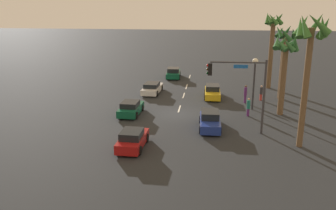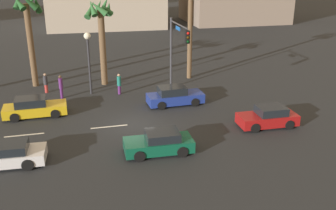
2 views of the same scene
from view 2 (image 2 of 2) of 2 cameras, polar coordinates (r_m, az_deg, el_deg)
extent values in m
plane|color=#232628|center=(26.44, -5.11, -2.85)|extent=(220.00, 220.00, 0.00)
cube|color=silver|center=(26.40, -20.37, -4.16)|extent=(2.43, 0.14, 0.01)
cube|color=silver|center=(26.26, -8.64, -3.17)|extent=(2.45, 0.14, 0.01)
cube|color=navy|center=(29.79, 1.08, 1.03)|extent=(4.33, 1.81, 0.71)
cube|color=black|center=(29.51, 0.61, 2.17)|extent=(2.10, 1.54, 0.58)
cylinder|color=black|center=(30.95, 2.99, 1.39)|extent=(0.65, 0.24, 0.64)
cylinder|color=black|center=(29.56, 3.98, 0.43)|extent=(0.65, 0.24, 0.64)
cylinder|color=black|center=(30.22, -1.76, 0.93)|extent=(0.65, 0.24, 0.64)
cylinder|color=black|center=(28.80, -0.98, -0.07)|extent=(0.65, 0.24, 0.64)
cube|color=silver|center=(22.96, -23.18, -7.08)|extent=(4.62, 1.99, 0.62)
cube|color=black|center=(22.66, -22.70, -5.83)|extent=(2.26, 1.66, 0.48)
cylinder|color=black|center=(22.02, -19.92, -8.25)|extent=(0.65, 0.25, 0.64)
cylinder|color=black|center=(23.48, -19.39, -6.32)|extent=(0.65, 0.25, 0.64)
cube|color=maroon|center=(26.71, 14.37, -2.02)|extent=(3.95, 1.77, 0.69)
cube|color=black|center=(26.59, 14.94, -0.76)|extent=(1.92, 1.52, 0.53)
cylinder|color=black|center=(25.63, 12.68, -3.31)|extent=(0.65, 0.24, 0.64)
cylinder|color=black|center=(26.93, 11.30, -2.01)|extent=(0.65, 0.24, 0.64)
cylinder|color=black|center=(26.71, 17.40, -2.77)|extent=(0.65, 0.24, 0.64)
cylinder|color=black|center=(27.96, 15.86, -1.55)|extent=(0.65, 0.24, 0.64)
cube|color=gold|center=(29.16, -18.92, -0.61)|extent=(4.37, 1.76, 0.66)
cube|color=black|center=(28.98, -19.56, 0.46)|extent=(2.11, 1.52, 0.55)
cylinder|color=black|center=(29.88, -16.26, -0.15)|extent=(0.64, 0.23, 0.64)
cylinder|color=black|center=(28.41, -16.25, -1.24)|extent=(0.64, 0.23, 0.64)
cylinder|color=black|center=(30.09, -21.36, -0.63)|extent=(0.64, 0.23, 0.64)
cylinder|color=black|center=(28.62, -21.62, -1.73)|extent=(0.64, 0.23, 0.64)
cube|color=#0F5138|center=(22.43, -1.42, -5.87)|extent=(3.99, 1.85, 0.66)
cube|color=black|center=(22.22, -0.83, -4.48)|extent=(1.94, 1.57, 0.49)
cylinder|color=black|center=(21.63, -4.21, -7.49)|extent=(0.65, 0.24, 0.64)
cylinder|color=black|center=(23.06, -4.79, -5.64)|extent=(0.65, 0.24, 0.64)
cylinder|color=black|center=(22.05, 2.13, -6.87)|extent=(0.65, 0.24, 0.64)
cylinder|color=black|center=(23.45, 1.15, -5.10)|extent=(0.65, 0.24, 0.64)
cylinder|color=#38383D|center=(33.14, 0.46, 7.56)|extent=(0.20, 0.20, 6.03)
cylinder|color=#38383D|center=(30.59, 1.59, 11.73)|extent=(0.21, 4.29, 0.12)
cube|color=black|center=(28.67, 2.85, 9.95)|extent=(0.33, 0.33, 0.95)
sphere|color=red|center=(28.45, 2.97, 10.47)|extent=(0.20, 0.20, 0.20)
sphere|color=#392605|center=(28.51, 2.96, 9.88)|extent=(0.20, 0.20, 0.20)
sphere|color=black|center=(28.57, 2.95, 9.29)|extent=(0.20, 0.20, 0.20)
cube|color=#1959B2|center=(30.84, 1.47, 11.21)|extent=(0.06, 1.10, 0.28)
cylinder|color=#2D2D33|center=(32.29, -11.46, 5.45)|extent=(0.18, 0.18, 4.55)
sphere|color=#F2EACC|center=(31.74, -11.79, 9.90)|extent=(0.56, 0.56, 0.56)
cylinder|color=#59266B|center=(32.41, -7.16, 2.23)|extent=(0.34, 0.34, 0.73)
cylinder|color=#1E7266|center=(32.18, -7.22, 3.51)|extent=(0.45, 0.45, 0.79)
sphere|color=tan|center=(32.04, -7.26, 4.37)|extent=(0.21, 0.21, 0.21)
cylinder|color=#59266B|center=(32.32, -15.36, 1.65)|extent=(0.33, 0.33, 0.80)
cylinder|color=#59266B|center=(32.07, -15.50, 3.06)|extent=(0.44, 0.44, 0.87)
sphere|color=brown|center=(31.91, -15.60, 4.01)|extent=(0.24, 0.24, 0.24)
cylinder|color=#BF3833|center=(34.10, -17.45, 2.32)|extent=(0.36, 0.36, 0.69)
cylinder|color=#333338|center=(33.90, -17.58, 3.49)|extent=(0.48, 0.48, 0.76)
sphere|color=tan|center=(33.77, -17.67, 4.27)|extent=(0.20, 0.20, 0.20)
cylinder|color=brown|center=(35.49, -19.49, 8.16)|extent=(0.52, 0.52, 7.10)
cone|color=#235628|center=(34.76, -18.74, 13.93)|extent=(0.80, 1.64, 1.72)
cone|color=#235628|center=(35.71, -19.64, 14.05)|extent=(1.71, 1.07, 1.49)
cone|color=#235628|center=(35.32, -21.23, 14.10)|extent=(1.03, 1.31, 1.48)
cone|color=#235628|center=(34.55, -21.08, 13.82)|extent=(1.34, 1.35, 1.32)
cone|color=#235628|center=(34.25, -19.78, 14.08)|extent=(1.56, 1.14, 1.45)
cylinder|color=brown|center=(35.84, 3.24, 10.62)|extent=(0.43, 0.43, 8.60)
cylinder|color=brown|center=(34.52, -9.58, 8.24)|extent=(0.55, 0.55, 6.54)
cone|color=#2D6633|center=(34.12, -8.75, 13.88)|extent=(0.71, 1.40, 1.41)
cone|color=#2D6633|center=(34.68, -9.35, 14.23)|extent=(1.34, 1.11, 1.69)
cone|color=#2D6633|center=(34.59, -10.23, 13.93)|extent=(1.14, 0.75, 1.40)
cone|color=#2D6633|center=(34.38, -11.32, 13.62)|extent=(1.36, 1.80, 1.58)
cone|color=#2D6633|center=(33.68, -11.05, 13.79)|extent=(0.97, 1.42, 1.45)
cone|color=#2D6633|center=(33.17, -10.22, 13.88)|extent=(1.70, 0.98, 1.44)
cone|color=#2D6633|center=(33.57, -9.04, 13.73)|extent=(1.34, 1.37, 1.27)
camera|label=1|loc=(45.14, 40.74, 15.55)|focal=38.21mm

